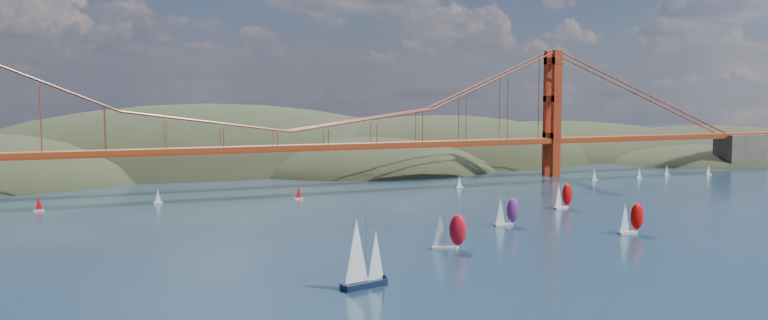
% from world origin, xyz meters
% --- Properties ---
extents(ground, '(1200.00, 1200.00, 0.00)m').
position_xyz_m(ground, '(0.00, 0.00, 0.00)').
color(ground, black).
rests_on(ground, ground).
extents(headlands, '(725.00, 225.00, 96.00)m').
position_xyz_m(headlands, '(44.95, 278.29, -12.46)').
color(headlands, black).
rests_on(headlands, ground).
extents(bridge, '(552.00, 12.00, 55.00)m').
position_xyz_m(bridge, '(-1.75, 180.00, 32.23)').
color(bridge, '#943612').
rests_on(bridge, ground).
extents(sloop_navy, '(9.82, 6.60, 14.58)m').
position_xyz_m(sloop_navy, '(-27.60, 33.28, 6.44)').
color(sloop_navy, black).
rests_on(sloop_navy, ground).
extents(racer_0, '(8.34, 5.39, 9.32)m').
position_xyz_m(racer_0, '(3.48, 57.68, 4.40)').
color(racer_0, silver).
rests_on(racer_0, ground).
extents(racer_1, '(7.87, 3.24, 9.01)m').
position_xyz_m(racer_1, '(56.10, 56.54, 4.26)').
color(racer_1, silver).
rests_on(racer_1, ground).
extents(racer_3, '(7.99, 4.40, 8.95)m').
position_xyz_m(racer_3, '(65.99, 98.65, 4.23)').
color(racer_3, silver).
rests_on(racer_3, ground).
extents(racer_rwb, '(7.43, 3.07, 8.51)m').
position_xyz_m(racer_rwb, '(33.00, 79.39, 4.02)').
color(racer_rwb, silver).
rests_on(racer_rwb, ground).
extents(distant_boat_2, '(3.00, 2.00, 4.70)m').
position_xyz_m(distant_boat_2, '(-85.94, 157.67, 2.41)').
color(distant_boat_2, silver).
rests_on(distant_boat_2, ground).
extents(distant_boat_3, '(3.00, 2.00, 4.70)m').
position_xyz_m(distant_boat_3, '(-50.17, 160.66, 2.41)').
color(distant_boat_3, silver).
rests_on(distant_boat_3, ground).
extents(distant_boat_4, '(3.00, 2.00, 4.70)m').
position_xyz_m(distant_boat_4, '(125.48, 157.25, 2.41)').
color(distant_boat_4, silver).
rests_on(distant_boat_4, ground).
extents(distant_boat_5, '(3.00, 2.00, 4.70)m').
position_xyz_m(distant_boat_5, '(147.62, 155.22, 2.41)').
color(distant_boat_5, silver).
rests_on(distant_boat_5, ground).
extents(distant_boat_6, '(3.00, 2.00, 4.70)m').
position_xyz_m(distant_boat_6, '(167.16, 159.69, 2.41)').
color(distant_boat_6, silver).
rests_on(distant_boat_6, ground).
extents(distant_boat_7, '(3.00, 2.00, 4.70)m').
position_xyz_m(distant_boat_7, '(185.86, 154.02, 2.41)').
color(distant_boat_7, silver).
rests_on(distant_boat_7, ground).
extents(distant_boat_8, '(3.00, 2.00, 4.70)m').
position_xyz_m(distant_boat_8, '(61.25, 157.21, 2.41)').
color(distant_boat_8, silver).
rests_on(distant_boat_8, ground).
extents(distant_boat_9, '(3.00, 2.00, 4.70)m').
position_xyz_m(distant_boat_9, '(-4.67, 151.39, 2.41)').
color(distant_boat_9, silver).
rests_on(distant_boat_9, ground).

